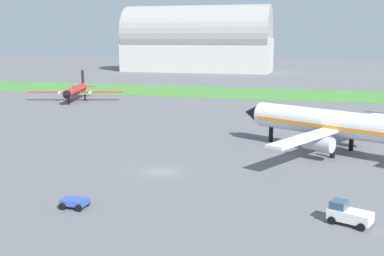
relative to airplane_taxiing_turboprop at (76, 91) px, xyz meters
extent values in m
plane|color=slate|center=(40.77, -55.31, -2.60)|extent=(600.00, 600.00, 0.00)
cube|color=#478438|center=(40.77, 27.34, -2.56)|extent=(360.00, 28.00, 0.08)
cylinder|color=red|center=(0.10, -0.41, -0.02)|extent=(5.90, 15.56, 2.15)
cone|color=black|center=(2.22, -8.76, -0.02)|extent=(2.58, 2.61, 2.11)
cone|color=red|center=(-2.12, 8.36, 0.25)|extent=(2.62, 3.40, 1.94)
cube|color=black|center=(0.10, -0.41, -0.18)|extent=(5.73, 14.74, 0.30)
cube|color=red|center=(5.74, 1.47, -0.39)|extent=(11.85, 4.38, 0.22)
cube|color=red|center=(-5.74, -1.45, -0.39)|extent=(11.85, 4.38, 0.22)
cylinder|color=#B7BABF|center=(3.82, 0.36, -0.39)|extent=(1.09, 1.84, 0.69)
cylinder|color=#B7BABF|center=(-3.53, -1.51, -0.39)|extent=(1.09, 1.84, 0.69)
cube|color=black|center=(-2.02, 7.95, 2.78)|extent=(0.73, 1.94, 3.45)
cube|color=red|center=(-0.56, 8.32, 0.20)|extent=(3.24, 1.99, 0.17)
cube|color=red|center=(-3.48, 7.58, 0.20)|extent=(3.24, 1.99, 0.17)
cylinder|color=black|center=(1.69, -6.67, -1.85)|extent=(0.39, 0.39, 1.51)
cylinder|color=black|center=(1.90, 1.16, -1.85)|extent=(0.39, 0.39, 1.51)
cylinder|color=black|center=(-2.23, 0.11, -1.85)|extent=(0.39, 0.39, 1.51)
cylinder|color=white|center=(60.73, -39.97, 1.54)|extent=(22.79, 14.36, 3.64)
cone|color=black|center=(49.01, -33.78, 1.54)|extent=(4.60, 4.70, 3.57)
cube|color=orange|center=(60.73, -39.97, 1.27)|extent=(21.66, 13.80, 0.51)
cube|color=white|center=(57.60, -47.31, 0.90)|extent=(9.48, 15.15, 0.36)
cube|color=white|center=(65.02, -33.25, 0.90)|extent=(9.48, 15.15, 0.36)
cylinder|color=#B7BABF|center=(58.94, -44.78, -0.40)|extent=(4.45, 3.63, 2.00)
cylinder|color=#B7BABF|center=(63.69, -35.78, -0.40)|extent=(4.45, 3.63, 2.00)
cylinder|color=black|center=(51.94, -35.33, -1.44)|extent=(0.66, 0.66, 2.32)
cylinder|color=black|center=(60.86, -43.27, -1.44)|extent=(0.66, 0.66, 2.32)
cylinder|color=black|center=(63.53, -38.21, -1.44)|extent=(0.66, 0.66, 2.32)
cube|color=white|center=(61.65, -66.75, -1.80)|extent=(4.01, 3.03, 0.90)
cube|color=#334C60|center=(60.72, -66.37, -1.00)|extent=(1.77, 1.89, 0.70)
cylinder|color=black|center=(60.14, -67.10, -2.25)|extent=(0.74, 0.50, 0.70)
cylinder|color=black|center=(60.82, -65.44, -2.25)|extent=(0.74, 0.50, 0.70)
cylinder|color=black|center=(62.47, -68.06, -2.25)|extent=(0.74, 0.50, 0.70)
cylinder|color=black|center=(63.16, -66.39, -2.25)|extent=(0.74, 0.50, 0.70)
cube|color=#334FB2|center=(36.68, -69.12, -1.98)|extent=(2.43, 1.55, 0.55)
cylinder|color=black|center=(35.83, -69.85, -2.25)|extent=(0.71, 0.26, 0.70)
cylinder|color=black|center=(35.86, -68.35, -2.25)|extent=(0.71, 0.26, 0.70)
cylinder|color=black|center=(37.51, -69.88, -2.25)|extent=(0.71, 0.26, 0.70)
cylinder|color=black|center=(37.54, -68.39, -2.25)|extent=(0.71, 0.26, 0.70)
cube|color=#BCB7B2|center=(4.80, 107.01, 4.92)|extent=(67.62, 22.61, 15.03)
cylinder|color=gray|center=(4.80, 107.01, 14.69)|extent=(66.26, 24.87, 24.87)
camera|label=1|loc=(58.23, -107.79, 13.40)|focal=44.58mm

